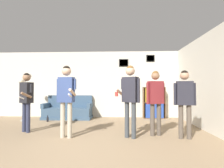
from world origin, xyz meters
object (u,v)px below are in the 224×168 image
(person_spectator_far_right, at_px, (185,97))
(person_player_foreground_left, at_px, (26,96))
(bookshelf, at_px, (154,103))
(floor_lamp, at_px, (25,85))
(person_watcher_holding_cup, at_px, (130,93))
(couch, at_px, (68,111))
(bottle_on_floor, at_px, (48,119))
(person_spectator_near_bookshelf, at_px, (156,96))
(person_player_foreground_center, at_px, (66,93))

(person_spectator_far_right, bearing_deg, person_player_foreground_left, 173.82)
(bookshelf, xyz_separation_m, floor_lamp, (-4.80, -0.79, 0.69))
(person_watcher_holding_cup, distance_m, person_spectator_far_right, 1.28)
(couch, xyz_separation_m, person_watcher_holding_cup, (2.28, -2.59, 0.78))
(floor_lamp, bearing_deg, person_player_foreground_left, -59.78)
(bookshelf, relative_size, bottle_on_floor, 5.57)
(couch, height_order, bookshelf, bookshelf)
(person_spectator_near_bookshelf, bearing_deg, person_spectator_far_right, -21.63)
(person_spectator_near_bookshelf, height_order, person_spectator_far_right, person_spectator_near_bookshelf)
(couch, distance_m, person_player_foreground_left, 2.32)
(person_player_foreground_center, height_order, person_watcher_holding_cup, person_watcher_holding_cup)
(couch, relative_size, bookshelf, 1.51)
(person_player_foreground_center, xyz_separation_m, bottle_on_floor, (-1.27, 1.95, -0.98))
(person_watcher_holding_cup, xyz_separation_m, person_spectator_far_right, (1.28, -0.01, -0.09))
(person_spectator_far_right, bearing_deg, couch, 143.87)
(person_spectator_near_bookshelf, xyz_separation_m, bottle_on_floor, (-3.46, 1.65, -0.90))
(floor_lamp, xyz_separation_m, person_player_foreground_left, (0.91, -1.57, -0.33))
(person_player_foreground_left, distance_m, person_player_foreground_center, 1.35)
(bottle_on_floor, bearing_deg, floor_lamp, 173.15)
(person_spectator_far_right, xyz_separation_m, bottle_on_floor, (-4.09, 1.90, -0.90))
(couch, bearing_deg, bookshelf, 3.31)
(person_spectator_far_right, bearing_deg, floor_lamp, 158.06)
(couch, xyz_separation_m, person_spectator_far_right, (3.56, -2.60, 0.69))
(floor_lamp, bearing_deg, person_spectator_far_right, -21.94)
(couch, relative_size, bottle_on_floor, 8.42)
(floor_lamp, distance_m, bottle_on_floor, 1.51)
(person_watcher_holding_cup, bearing_deg, bottle_on_floor, 146.01)
(person_player_foreground_left, xyz_separation_m, person_spectator_near_bookshelf, (3.44, -0.19, 0.02))
(bookshelf, bearing_deg, couch, -176.69)
(floor_lamp, distance_m, person_player_foreground_center, 2.99)
(person_player_foreground_left, relative_size, person_player_foreground_center, 0.93)
(bookshelf, height_order, person_spectator_far_right, person_spectator_far_right)
(couch, relative_size, person_spectator_far_right, 1.15)
(person_player_foreground_left, bearing_deg, couch, 76.71)
(floor_lamp, distance_m, person_watcher_holding_cup, 4.21)
(couch, distance_m, bottle_on_floor, 0.90)
(person_watcher_holding_cup, height_order, person_spectator_near_bookshelf, person_watcher_holding_cup)
(bookshelf, distance_m, person_player_foreground_left, 4.56)
(couch, bearing_deg, bottle_on_floor, -127.10)
(couch, bearing_deg, floor_lamp, -157.41)
(floor_lamp, xyz_separation_m, person_watcher_holding_cup, (3.70, -2.00, -0.23))
(bookshelf, distance_m, person_player_foreground_center, 3.90)
(bottle_on_floor, bearing_deg, person_player_foreground_center, -56.89)
(floor_lamp, relative_size, person_player_foreground_left, 1.07)
(bookshelf, bearing_deg, person_spectator_far_right, -86.27)
(person_player_foreground_left, distance_m, person_watcher_holding_cup, 2.82)
(couch, height_order, person_player_foreground_left, person_player_foreground_left)
(couch, height_order, person_spectator_far_right, person_spectator_far_right)
(floor_lamp, xyz_separation_m, bottle_on_floor, (0.89, -0.11, -1.22))
(person_player_foreground_left, distance_m, person_spectator_far_right, 4.09)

